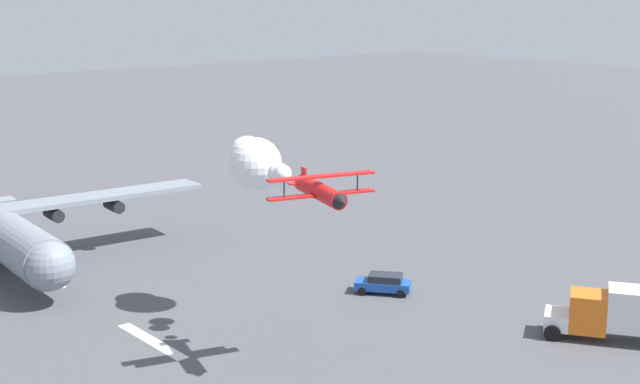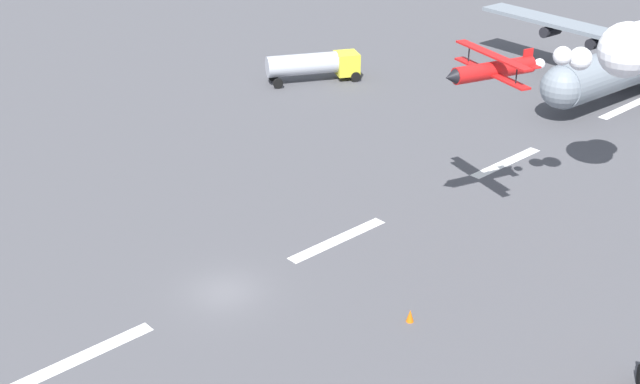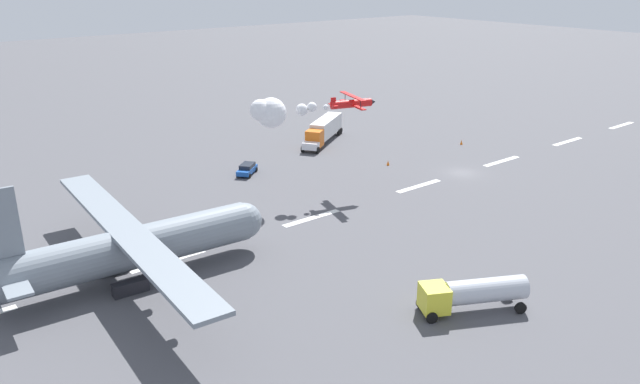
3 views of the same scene
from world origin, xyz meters
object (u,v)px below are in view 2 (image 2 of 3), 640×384
at_px(cargo_transport_plane, 633,62).
at_px(traffic_cone_far, 410,316).
at_px(fuel_tanker_truck, 314,65).
at_px(stunt_biplane_red, 614,50).

xyz_separation_m(cargo_transport_plane, traffic_cone_far, (-43.06, -10.91, -3.00)).
bearing_deg(traffic_cone_far, cargo_transport_plane, 14.22).
distance_m(cargo_transport_plane, fuel_tanker_truck, 30.47).
relative_size(cargo_transport_plane, stunt_biplane_red, 2.23).
relative_size(fuel_tanker_truck, traffic_cone_far, 12.46).
distance_m(fuel_tanker_truck, traffic_cone_far, 41.64).
bearing_deg(stunt_biplane_red, fuel_tanker_truck, 84.09).
distance_m(cargo_transport_plane, stunt_biplane_red, 26.12).
bearing_deg(traffic_cone_far, stunt_biplane_red, 3.13).
bearing_deg(stunt_biplane_red, traffic_cone_far, -176.87).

